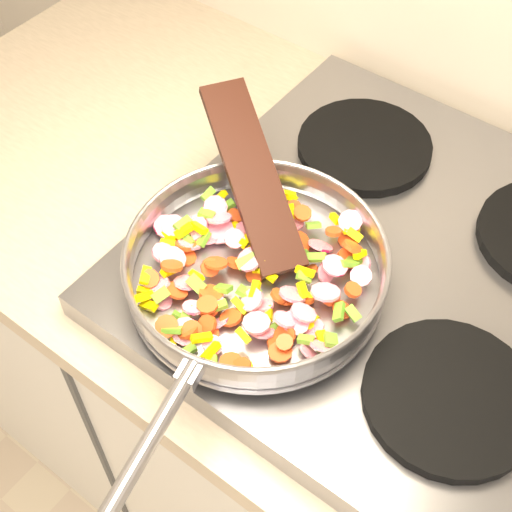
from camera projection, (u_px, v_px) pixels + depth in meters
The scene contains 7 objects.
cooktop at pixel (398, 268), 0.91m from camera, with size 0.60×0.60×0.04m, color #939399.
grate_fl at pixel (244, 272), 0.87m from camera, with size 0.19×0.19×0.02m, color black.
grate_fr at pixel (450, 397), 0.77m from camera, with size 0.19×0.19×0.02m, color black.
grate_bl at pixel (364, 146), 1.01m from camera, with size 0.19×0.19×0.02m, color black.
saute_pan at pixel (255, 267), 0.83m from camera, with size 0.34×0.51×0.05m.
vegetable_heap at pixel (251, 273), 0.83m from camera, with size 0.30×0.28×0.05m.
wooden_spatula at pixel (252, 174), 0.86m from camera, with size 0.26×0.06×0.01m, color black.
Camera 1 is at (-0.51, 1.12, 1.64)m, focal length 50.00 mm.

